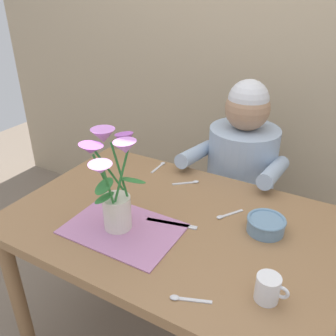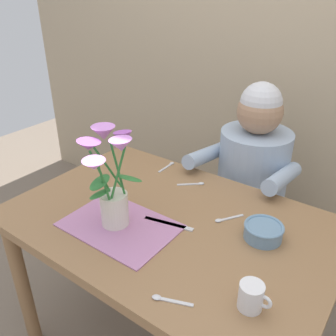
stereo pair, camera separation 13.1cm
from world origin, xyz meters
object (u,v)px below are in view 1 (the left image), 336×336
at_px(tea_cup, 268,288).
at_px(ceramic_bowl, 266,224).
at_px(dinner_knife, 172,224).
at_px(flower_vase, 113,182).
at_px(seated_person, 239,189).

bearing_deg(tea_cup, ceramic_bowl, 106.85).
xyz_separation_m(dinner_knife, tea_cup, (0.40, -0.17, 0.04)).
bearing_deg(dinner_knife, flower_vase, -158.71).
relative_size(seated_person, dinner_knife, 5.97).
relative_size(flower_vase, dinner_knife, 1.84).
distance_m(flower_vase, tea_cup, 0.58).
bearing_deg(dinner_knife, tea_cup, -36.20).
xyz_separation_m(flower_vase, ceramic_bowl, (0.47, 0.24, -0.16)).
height_order(seated_person, tea_cup, seated_person).
distance_m(ceramic_bowl, dinner_knife, 0.33).
bearing_deg(flower_vase, ceramic_bowl, 26.94).
height_order(seated_person, dinner_knife, seated_person).
height_order(flower_vase, ceramic_bowl, flower_vase).
bearing_deg(seated_person, dinner_knife, -90.83).
bearing_deg(flower_vase, seated_person, 74.80).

